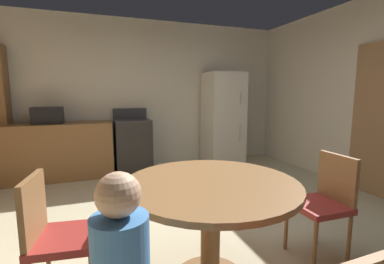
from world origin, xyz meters
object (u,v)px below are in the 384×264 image
object	(u,v)px
microwave	(48,115)
chair_east	(325,199)
oven_range	(133,145)
chair_west	(55,232)
refrigerator	(223,119)
dining_table	(211,202)

from	to	relation	value
microwave	chair_east	world-z (taller)	microwave
chair_east	oven_range	bearing A→B (deg)	-68.01
chair_west	refrigerator	bearing A→B (deg)	55.52
oven_range	refrigerator	bearing A→B (deg)	-1.78
chair_west	microwave	bearing A→B (deg)	105.62
refrigerator	chair_east	world-z (taller)	refrigerator
refrigerator	microwave	bearing A→B (deg)	179.05
refrigerator	dining_table	distance (m)	3.43
oven_range	microwave	size ratio (longest dim) A/B	2.50
oven_range	chair_east	bearing A→B (deg)	-69.42
oven_range	microwave	world-z (taller)	microwave
refrigerator	microwave	world-z (taller)	refrigerator
refrigerator	dining_table	xyz separation A→B (m)	(-1.59, -3.03, -0.27)
microwave	chair_east	xyz separation A→B (m)	(2.47, -3.11, -0.53)
microwave	dining_table	size ratio (longest dim) A/B	0.36
oven_range	chair_west	xyz separation A→B (m)	(-0.88, -2.95, 0.03)
dining_table	microwave	bearing A→B (deg)	115.07
chair_east	chair_west	bearing A→B (deg)	-3.02
refrigerator	dining_table	world-z (taller)	refrigerator
dining_table	chair_west	size ratio (longest dim) A/B	1.42
oven_range	chair_east	world-z (taller)	oven_range
microwave	chair_west	world-z (taller)	microwave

